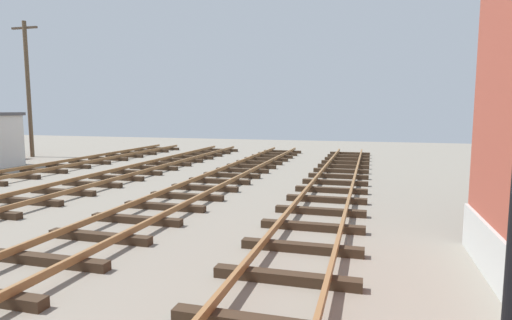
{
  "coord_description": "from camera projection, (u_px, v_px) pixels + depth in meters",
  "views": [
    {
      "loc": [
        2.8,
        0.57,
        2.89
      ],
      "look_at": [
        -0.5,
        12.54,
        1.4
      ],
      "focal_mm": 29.47,
      "sensor_mm": 36.0,
      "label": 1
    }
  ],
  "objects": [
    {
      "name": "utility_pole_far",
      "position": [
        28.0,
        87.0,
        25.38
      ],
      "size": [
        1.8,
        0.24,
        8.13
      ],
      "color": "brown",
      "rests_on": "ground"
    }
  ]
}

